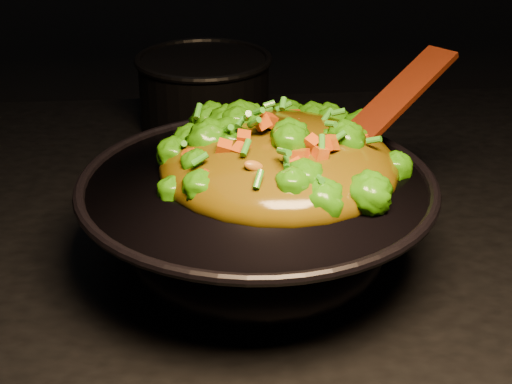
{
  "coord_description": "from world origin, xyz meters",
  "views": [
    {
      "loc": [
        0.05,
        -0.79,
        1.35
      ],
      "look_at": [
        0.12,
        -0.07,
        0.98
      ],
      "focal_mm": 55.0,
      "sensor_mm": 36.0,
      "label": 1
    }
  ],
  "objects": [
    {
      "name": "spatula",
      "position": [
        0.25,
        -0.03,
        1.04
      ],
      "size": [
        0.21,
        0.18,
        0.1
      ],
      "primitive_type": "cube",
      "rotation": [
        0.0,
        -0.38,
        0.69
      ],
      "color": "#3C1408",
      "rests_on": "wok"
    },
    {
      "name": "back_pot",
      "position": [
        0.07,
        0.32,
        0.96
      ],
      "size": [
        0.23,
        0.23,
        0.11
      ],
      "primitive_type": "cylinder",
      "rotation": [
        0.0,
        0.0,
        0.2
      ],
      "color": "black",
      "rests_on": "stovetop"
    },
    {
      "name": "wok",
      "position": [
        0.12,
        -0.08,
        0.95
      ],
      "size": [
        0.43,
        0.43,
        0.1
      ],
      "primitive_type": null,
      "rotation": [
        0.0,
        0.0,
        -0.25
      ],
      "color": "black",
      "rests_on": "stovetop"
    },
    {
      "name": "stir_fry",
      "position": [
        0.14,
        -0.05,
        1.04
      ],
      "size": [
        0.25,
        0.25,
        0.09
      ],
      "primitive_type": null,
      "rotation": [
        0.0,
        0.0,
        0.0
      ],
      "color": "#2D7C08",
      "rests_on": "wok"
    }
  ]
}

